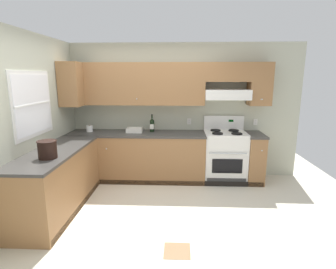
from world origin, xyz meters
The scene contains 11 objects.
ground_plane centered at (0.00, 0.00, 0.00)m, with size 7.04×7.04×0.00m, color beige.
floor_accent_tile centered at (0.50, -0.90, 0.00)m, with size 0.30×0.30×0.01m, color olive.
wall_back centered at (0.39, 1.53, 1.48)m, with size 4.68×0.57×2.55m.
wall_left centered at (-1.59, 0.23, 1.34)m, with size 0.47×4.00×2.55m.
counter_back_run centered at (-0.04, 1.24, 0.45)m, with size 3.60×0.65×0.91m.
counter_left_run centered at (-1.24, 0.00, 0.45)m, with size 0.63×1.91×0.91m.
stove centered at (1.37, 1.25, 0.48)m, with size 0.76×0.62×1.20m.
wine_bottle centered at (0.00, 1.35, 1.04)m, with size 0.08×0.09×0.33m.
bowl centered at (-0.33, 1.29, 0.94)m, with size 0.30×0.21×0.08m.
bucket centered at (-1.16, -0.37, 1.03)m, with size 0.24×0.24×0.23m.
paper_towel_roll centered at (-1.19, 1.31, 0.97)m, with size 0.12×0.12×0.12m.
Camera 1 is at (0.52, -3.56, 1.93)m, focal length 28.39 mm.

